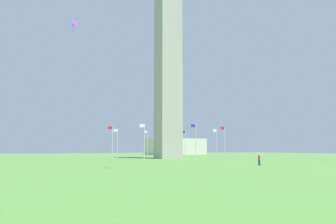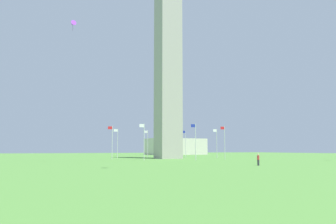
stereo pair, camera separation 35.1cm
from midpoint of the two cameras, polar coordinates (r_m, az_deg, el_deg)
ground_plane at (r=84.70m, az=-0.12°, el=-7.69°), size 260.00×260.00×0.00m
obelisk_monument at (r=87.57m, az=-0.12°, el=8.65°), size 5.42×5.42×49.29m
flagpole_n at (r=79.94m, az=-9.34°, el=-4.71°), size 1.12×0.14×7.58m
flagpole_ne at (r=71.78m, az=-4.10°, el=-4.62°), size 1.12×0.14×7.58m
flagpole_e at (r=72.19m, az=4.42°, el=-4.63°), size 1.12×0.14×7.58m
flagpole_se at (r=80.80m, az=9.17°, el=-4.73°), size 1.12×0.14×7.58m
flagpole_s at (r=91.30m, az=7.87°, el=-4.90°), size 1.12×0.14×7.58m
flagpole_sw at (r=97.84m, az=2.74°, el=-5.03°), size 1.12×0.14×7.58m
flagpole_w at (r=97.54m, az=-3.55°, el=-5.02°), size 1.12×0.14×7.58m
flagpole_nw at (r=90.53m, az=-8.48°, el=-4.88°), size 1.12×0.14×7.58m
person_red_shirt at (r=50.73m, az=14.61°, el=-7.62°), size 0.32×0.32×1.63m
kite_purple_delta at (r=65.44m, az=-15.49°, el=13.85°), size 1.17×1.27×1.94m
distant_building at (r=146.27m, az=1.10°, el=-5.73°), size 23.27×13.10×6.69m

